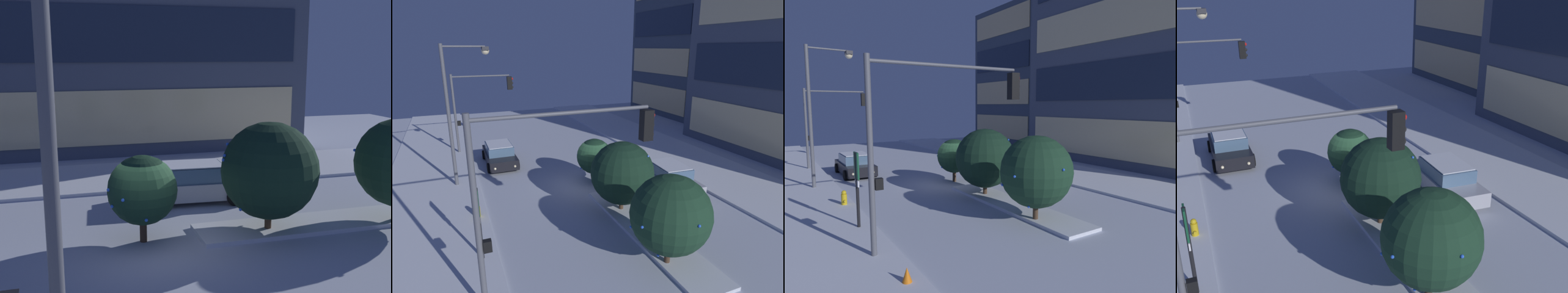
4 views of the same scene
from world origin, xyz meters
TOP-DOWN VIEW (x-y plane):
  - ground at (0.00, 0.00)m, footprint 52.00×52.00m
  - curb_strip_near at (0.00, -8.55)m, footprint 52.00×5.20m
  - curb_strip_far at (0.00, 8.55)m, footprint 52.00×5.20m
  - median_strip at (5.91, 0.44)m, footprint 9.00×1.80m
  - office_tower_secondary at (-16.80, 22.05)m, footprint 12.06×11.99m
  - car_near at (-5.87, -4.20)m, footprint 4.71×2.09m
  - car_far at (2.31, 4.23)m, footprint 4.60×2.32m
  - traffic_light_corner_near_right at (8.17, -4.53)m, footprint 0.32×5.82m
  - traffic_light_corner_near_left at (-9.47, -5.01)m, footprint 0.32×4.58m
  - street_lamp_arched at (-2.79, -6.52)m, footprint 0.62×2.60m
  - fire_hydrant at (1.82, -6.41)m, footprint 0.48×0.26m
  - parking_info_sign at (5.31, -6.55)m, footprint 0.55×0.12m
  - decorated_tree_median at (3.74, 0.32)m, footprint 3.12×3.11m
  - decorated_tree_left_of_median at (-0.28, 0.63)m, footprint 2.15×2.13m
  - decorated_tree_right_of_median at (8.26, -0.15)m, footprint 3.01×2.99m

SIDE VIEW (x-z plane):
  - ground at x=0.00m, z-range 0.00..0.00m
  - curb_strip_near at x=0.00m, z-range 0.00..0.14m
  - curb_strip_far at x=0.00m, z-range 0.00..0.14m
  - median_strip at x=5.91m, z-range 0.00..0.14m
  - fire_hydrant at x=1.82m, z-range -0.01..0.81m
  - car_far at x=2.31m, z-range -0.04..1.46m
  - car_near at x=-5.87m, z-range -0.04..1.46m
  - decorated_tree_left_of_median at x=-0.28m, z-range 0.29..3.00m
  - parking_info_sign at x=5.31m, z-range 0.43..3.49m
  - decorated_tree_median at x=3.74m, z-range 0.25..3.85m
  - decorated_tree_right_of_median at x=8.26m, z-range 0.32..3.94m
  - traffic_light_corner_near_left at x=-9.47m, z-range 1.14..7.20m
  - traffic_light_corner_near_right at x=8.17m, z-range 1.25..7.59m
  - street_lamp_arched at x=-2.79m, z-range 1.18..9.31m
  - office_tower_secondary at x=-16.80m, z-range 0.00..16.98m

